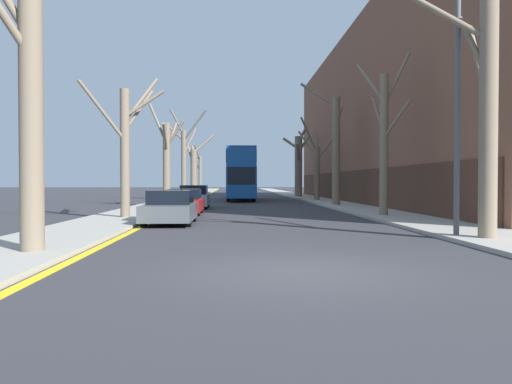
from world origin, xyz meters
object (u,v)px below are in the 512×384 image
street_tree_left_2 (167,159)px  double_decker_bus (240,172)px  street_tree_right_0 (484,108)px  street_tree_left_0 (27,106)px  parked_car_0 (170,208)px  street_tree_left_3 (184,159)px  street_tree_right_4 (299,163)px  street_tree_left_1 (126,145)px  parked_car_1 (185,202)px  parked_car_2 (194,197)px  street_tree_right_3 (316,165)px  street_tree_right_1 (384,137)px  street_tree_left_4 (194,169)px  street_tree_left_5 (199,172)px  street_tree_right_2 (335,147)px  lamp_post (455,66)px

street_tree_left_2 → double_decker_bus: bearing=66.0°
street_tree_left_2 → street_tree_right_0: (11.41, -20.29, 0.47)m
double_decker_bus → street_tree_left_0: bearing=-98.7°
street_tree_left_0 → parked_car_0: (2.08, 8.44, -2.70)m
street_tree_left_0 → double_decker_bus: 34.45m
street_tree_left_3 → double_decker_bus: 5.33m
street_tree_right_4 → street_tree_right_0: bearing=-90.1°
street_tree_left_0 → street_tree_left_1: street_tree_left_0 is taller
parked_car_1 → parked_car_2: size_ratio=0.99×
street_tree_left_1 → street_tree_right_3: 23.78m
street_tree_left_1 → parked_car_0: bearing=-46.8°
street_tree_left_2 → double_decker_bus: street_tree_left_2 is taller
street_tree_right_1 → street_tree_right_3: 19.64m
street_tree_left_2 → parked_car_1: bearing=-76.4°
street_tree_right_1 → street_tree_right_3: street_tree_right_1 is taller
street_tree_right_0 → street_tree_left_4: bearing=104.5°
street_tree_left_5 → street_tree_left_3: bearing=-89.6°
street_tree_left_3 → parked_car_0: bearing=-85.6°
street_tree_right_1 → parked_car_1: street_tree_right_1 is taller
double_decker_bus → street_tree_right_2: bearing=-61.6°
street_tree_left_0 → double_decker_bus: bearing=81.3°
street_tree_left_0 → street_tree_right_0: (11.50, 2.20, 0.36)m
street_tree_left_0 → double_decker_bus: size_ratio=0.63×
double_decker_bus → parked_car_1: 20.16m
street_tree_left_5 → parked_car_2: 37.44m
parked_car_1 → parked_car_2: bearing=90.0°
street_tree_left_3 → double_decker_bus: street_tree_left_3 is taller
street_tree_left_2 → street_tree_right_3: (11.63, 8.93, -0.15)m
street_tree_right_4 → lamp_post: 39.08m
street_tree_left_4 → parked_car_1: size_ratio=1.79×
double_decker_bus → street_tree_right_0: bearing=-78.8°
street_tree_right_0 → parked_car_1: size_ratio=1.87×
street_tree_left_5 → street_tree_right_4: bearing=-53.4°
street_tree_left_3 → street_tree_right_1: (11.56, -22.93, 0.00)m
street_tree_left_5 → lamp_post: 55.89m
street_tree_left_1 → street_tree_left_2: (0.22, 11.70, -0.03)m
street_tree_right_4 → parked_car_2: size_ratio=1.85×
street_tree_right_4 → parked_car_2: street_tree_right_4 is taller
street_tree_left_0 → street_tree_left_5: bearing=90.1°
street_tree_left_0 → street_tree_left_1: size_ratio=1.14×
street_tree_right_4 → parked_car_1: (-9.48, -27.66, -3.09)m
parked_car_0 → parked_car_1: parked_car_0 is taller
street_tree_right_3 → street_tree_left_2: bearing=-142.5°
street_tree_left_1 → street_tree_left_3: (0.19, 23.93, 0.51)m
street_tree_right_4 → lamp_post: lamp_post is taller
parked_car_0 → lamp_post: 11.34m
street_tree_left_4 → lamp_post: 45.27m
street_tree_left_4 → street_tree_left_5: bearing=90.6°
street_tree_left_3 → street_tree_right_2: street_tree_right_2 is taller
street_tree_right_4 → parked_car_0: (-9.48, -33.45, -3.08)m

